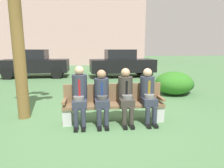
{
  "coord_description": "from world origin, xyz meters",
  "views": [
    {
      "loc": [
        -0.32,
        -4.48,
        1.74
      ],
      "look_at": [
        0.22,
        0.24,
        0.85
      ],
      "focal_mm": 30.51,
      "sensor_mm": 36.0,
      "label": 1
    }
  ],
  "objects_px": {
    "seated_man_rightmost": "(148,93)",
    "parked_car_near": "(35,64)",
    "seated_man_leftmost": "(80,93)",
    "building_backdrop": "(71,24)",
    "shrub_mid_lawn": "(174,83)",
    "parked_car_far": "(122,63)",
    "park_bench": "(114,103)",
    "shrub_near_bench": "(179,84)",
    "seated_man_centerleft": "(102,94)",
    "seated_man_centerright": "(126,93)"
  },
  "relations": [
    {
      "from": "seated_man_leftmost",
      "to": "seated_man_rightmost",
      "type": "bearing_deg",
      "value": -0.25
    },
    {
      "from": "seated_man_rightmost",
      "to": "shrub_mid_lawn",
      "type": "distance_m",
      "value": 3.15
    },
    {
      "from": "seated_man_leftmost",
      "to": "seated_man_rightmost",
      "type": "height_order",
      "value": "seated_man_leftmost"
    },
    {
      "from": "shrub_mid_lawn",
      "to": "building_backdrop",
      "type": "distance_m",
      "value": 18.03
    },
    {
      "from": "seated_man_centerleft",
      "to": "shrub_mid_lawn",
      "type": "height_order",
      "value": "seated_man_centerleft"
    },
    {
      "from": "seated_man_centerright",
      "to": "shrub_mid_lawn",
      "type": "xyz_separation_m",
      "value": [
        2.34,
        2.56,
        -0.28
      ]
    },
    {
      "from": "shrub_near_bench",
      "to": "building_backdrop",
      "type": "xyz_separation_m",
      "value": [
        -5.61,
        16.52,
        4.2
      ]
    },
    {
      "from": "seated_man_centerright",
      "to": "parked_car_far",
      "type": "relative_size",
      "value": 0.32
    },
    {
      "from": "park_bench",
      "to": "shrub_mid_lawn",
      "type": "distance_m",
      "value": 3.56
    },
    {
      "from": "seated_man_rightmost",
      "to": "shrub_near_bench",
      "type": "height_order",
      "value": "seated_man_rightmost"
    },
    {
      "from": "parked_car_far",
      "to": "shrub_near_bench",
      "type": "bearing_deg",
      "value": -71.15
    },
    {
      "from": "parked_car_near",
      "to": "parked_car_far",
      "type": "distance_m",
      "value": 5.3
    },
    {
      "from": "seated_man_centerleft",
      "to": "parked_car_far",
      "type": "relative_size",
      "value": 0.31
    },
    {
      "from": "seated_man_centerright",
      "to": "seated_man_rightmost",
      "type": "distance_m",
      "value": 0.53
    },
    {
      "from": "seated_man_rightmost",
      "to": "parked_car_far",
      "type": "height_order",
      "value": "parked_car_far"
    },
    {
      "from": "parked_car_near",
      "to": "shrub_mid_lawn",
      "type": "bearing_deg",
      "value": -38.77
    },
    {
      "from": "seated_man_centerleft",
      "to": "seated_man_centerright",
      "type": "relative_size",
      "value": 0.98
    },
    {
      "from": "seated_man_leftmost",
      "to": "building_backdrop",
      "type": "height_order",
      "value": "building_backdrop"
    },
    {
      "from": "shrub_mid_lawn",
      "to": "building_backdrop",
      "type": "xyz_separation_m",
      "value": [
        -5.29,
        16.74,
        4.11
      ]
    },
    {
      "from": "parked_car_near",
      "to": "parked_car_far",
      "type": "bearing_deg",
      "value": -5.09
    },
    {
      "from": "seated_man_rightmost",
      "to": "shrub_mid_lawn",
      "type": "xyz_separation_m",
      "value": [
        1.81,
        2.56,
        -0.27
      ]
    },
    {
      "from": "shrub_mid_lawn",
      "to": "building_backdrop",
      "type": "relative_size",
      "value": 0.08
    },
    {
      "from": "shrub_mid_lawn",
      "to": "seated_man_rightmost",
      "type": "bearing_deg",
      "value": -125.18
    },
    {
      "from": "parked_car_near",
      "to": "building_backdrop",
      "type": "distance_m",
      "value": 12.17
    },
    {
      "from": "seated_man_leftmost",
      "to": "parked_car_far",
      "type": "relative_size",
      "value": 0.34
    },
    {
      "from": "building_backdrop",
      "to": "parked_car_far",
      "type": "bearing_deg",
      "value": -71.29
    },
    {
      "from": "parked_car_far",
      "to": "building_backdrop",
      "type": "height_order",
      "value": "building_backdrop"
    },
    {
      "from": "seated_man_centerright",
      "to": "shrub_near_bench",
      "type": "height_order",
      "value": "seated_man_centerright"
    },
    {
      "from": "parked_car_near",
      "to": "seated_man_centerleft",
      "type": "bearing_deg",
      "value": -65.17
    },
    {
      "from": "parked_car_far",
      "to": "shrub_mid_lawn",
      "type": "bearing_deg",
      "value": -75.54
    },
    {
      "from": "seated_man_centerleft",
      "to": "parked_car_near",
      "type": "distance_m",
      "value": 8.59
    },
    {
      "from": "building_backdrop",
      "to": "seated_man_rightmost",
      "type": "bearing_deg",
      "value": -79.78
    },
    {
      "from": "seated_man_leftmost",
      "to": "shrub_mid_lawn",
      "type": "xyz_separation_m",
      "value": [
        3.4,
        2.56,
        -0.31
      ]
    },
    {
      "from": "park_bench",
      "to": "parked_car_far",
      "type": "distance_m",
      "value": 7.32
    },
    {
      "from": "seated_man_centerleft",
      "to": "seated_man_centerright",
      "type": "xyz_separation_m",
      "value": [
        0.56,
        0.0,
        0.01
      ]
    },
    {
      "from": "seated_man_centerleft",
      "to": "shrub_mid_lawn",
      "type": "relative_size",
      "value": 0.89
    },
    {
      "from": "seated_man_leftmost",
      "to": "seated_man_centerleft",
      "type": "bearing_deg",
      "value": -1.06
    },
    {
      "from": "seated_man_centerleft",
      "to": "parked_car_far",
      "type": "bearing_deg",
      "value": 77.13
    },
    {
      "from": "park_bench",
      "to": "building_backdrop",
      "type": "xyz_separation_m",
      "value": [
        -2.68,
        19.17,
        4.12
      ]
    },
    {
      "from": "parked_car_far",
      "to": "building_backdrop",
      "type": "relative_size",
      "value": 0.24
    },
    {
      "from": "park_bench",
      "to": "seated_man_centerright",
      "type": "bearing_deg",
      "value": -26.59
    },
    {
      "from": "parked_car_far",
      "to": "building_backdrop",
      "type": "xyz_separation_m",
      "value": [
        -4.06,
        11.99,
        3.72
      ]
    },
    {
      "from": "parked_car_far",
      "to": "seated_man_leftmost",
      "type": "bearing_deg",
      "value": -106.57
    },
    {
      "from": "park_bench",
      "to": "shrub_near_bench",
      "type": "distance_m",
      "value": 3.95
    },
    {
      "from": "seated_man_leftmost",
      "to": "seated_man_centerleft",
      "type": "xyz_separation_m",
      "value": [
        0.5,
        -0.01,
        -0.05
      ]
    },
    {
      "from": "seated_man_centerleft",
      "to": "shrub_mid_lawn",
      "type": "bearing_deg",
      "value": 41.51
    },
    {
      "from": "shrub_near_bench",
      "to": "shrub_mid_lawn",
      "type": "bearing_deg",
      "value": -145.21
    },
    {
      "from": "seated_man_rightmost",
      "to": "parked_car_near",
      "type": "height_order",
      "value": "parked_car_near"
    },
    {
      "from": "seated_man_rightmost",
      "to": "building_backdrop",
      "type": "xyz_separation_m",
      "value": [
        -3.48,
        19.31,
        3.84
      ]
    },
    {
      "from": "seated_man_rightmost",
      "to": "parked_car_near",
      "type": "xyz_separation_m",
      "value": [
        -4.7,
        7.79,
        0.12
      ]
    }
  ]
}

